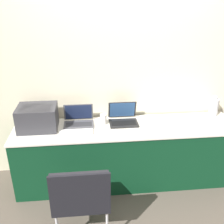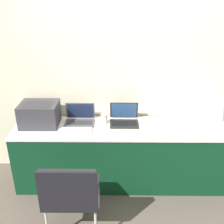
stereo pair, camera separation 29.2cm
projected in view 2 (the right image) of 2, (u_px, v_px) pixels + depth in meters
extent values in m
plane|color=brown|center=(126.00, 196.00, 3.02)|extent=(14.00, 14.00, 0.00)
cube|color=beige|center=(126.00, 71.00, 3.06)|extent=(8.00, 0.05, 2.60)
cube|color=#0C381E|center=(126.00, 155.00, 3.13)|extent=(2.54, 0.57, 0.72)
cube|color=silver|center=(126.00, 128.00, 2.98)|extent=(2.56, 0.59, 0.02)
cube|color=#333338|center=(40.00, 114.00, 2.99)|extent=(0.43, 0.33, 0.26)
cube|color=#51565B|center=(38.00, 107.00, 2.91)|extent=(0.34, 0.25, 0.05)
cube|color=#4C4C51|center=(80.00, 123.00, 3.06)|extent=(0.34, 0.20, 0.02)
cube|color=#2D2D30|center=(79.00, 123.00, 3.04)|extent=(0.30, 0.11, 0.00)
cube|color=#4C4C51|center=(80.00, 110.00, 3.12)|extent=(0.34, 0.04, 0.20)
cube|color=#192342|center=(80.00, 111.00, 3.11)|extent=(0.31, 0.03, 0.18)
cube|color=black|center=(124.00, 124.00, 3.03)|extent=(0.33, 0.22, 0.02)
cube|color=black|center=(124.00, 124.00, 3.02)|extent=(0.29, 0.12, 0.00)
cube|color=black|center=(124.00, 110.00, 3.11)|extent=(0.33, 0.06, 0.21)
cube|color=#2D5184|center=(124.00, 110.00, 3.11)|extent=(0.30, 0.05, 0.19)
cube|color=silver|center=(75.00, 130.00, 2.89)|extent=(0.36, 0.12, 0.02)
cylinder|color=white|center=(104.00, 119.00, 3.04)|extent=(0.07, 0.07, 0.11)
cylinder|color=white|center=(104.00, 114.00, 3.02)|extent=(0.08, 0.08, 0.01)
cylinder|color=silver|center=(220.00, 112.00, 3.10)|extent=(0.11, 0.11, 0.22)
sphere|color=silver|center=(222.00, 102.00, 3.05)|extent=(0.06, 0.06, 0.06)
cube|color=black|center=(73.00, 191.00, 2.47)|extent=(0.48, 0.46, 0.04)
cube|color=black|center=(68.00, 189.00, 2.19)|extent=(0.48, 0.03, 0.38)
cylinder|color=silver|center=(57.00, 193.00, 2.76)|extent=(0.02, 0.02, 0.41)
cylinder|color=silver|center=(98.00, 194.00, 2.75)|extent=(0.02, 0.02, 0.41)
cube|color=black|center=(68.00, 193.00, 2.17)|extent=(0.50, 0.02, 0.42)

